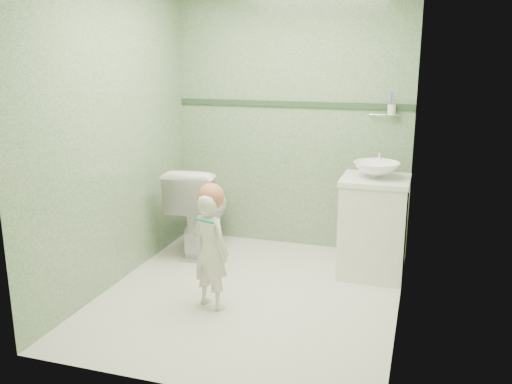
% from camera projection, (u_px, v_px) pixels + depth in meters
% --- Properties ---
extents(ground, '(2.50, 2.50, 0.00)m').
position_uv_depth(ground, '(250.00, 295.00, 4.18)').
color(ground, silver).
rests_on(ground, ground).
extents(room_shell, '(2.50, 2.54, 2.40)m').
position_uv_depth(room_shell, '(250.00, 140.00, 3.89)').
color(room_shell, '#688B63').
rests_on(room_shell, ground).
extents(trim_stripe, '(2.20, 0.02, 0.05)m').
position_uv_depth(trim_stripe, '(292.00, 104.00, 4.99)').
color(trim_stripe, '#2D492E').
rests_on(trim_stripe, room_shell).
extents(vanity, '(0.52, 0.50, 0.80)m').
position_uv_depth(vanity, '(373.00, 228.00, 4.49)').
color(vanity, white).
rests_on(vanity, ground).
extents(counter, '(0.54, 0.52, 0.04)m').
position_uv_depth(counter, '(376.00, 180.00, 4.39)').
color(counter, white).
rests_on(counter, vanity).
extents(basin, '(0.37, 0.37, 0.13)m').
position_uv_depth(basin, '(376.00, 170.00, 4.37)').
color(basin, white).
rests_on(basin, counter).
extents(faucet, '(0.03, 0.13, 0.18)m').
position_uv_depth(faucet, '(379.00, 156.00, 4.52)').
color(faucet, silver).
rests_on(faucet, counter).
extents(cup_holder, '(0.26, 0.07, 0.21)m').
position_uv_depth(cup_holder, '(391.00, 110.00, 4.69)').
color(cup_holder, silver).
rests_on(cup_holder, room_shell).
extents(toilet, '(0.52, 0.83, 0.81)m').
position_uv_depth(toilet, '(201.00, 209.00, 5.04)').
color(toilet, white).
rests_on(toilet, ground).
extents(toddler, '(0.37, 0.31, 0.86)m').
position_uv_depth(toddler, '(211.00, 251.00, 3.90)').
color(toddler, beige).
rests_on(toddler, ground).
extents(hair_cap, '(0.19, 0.19, 0.19)m').
position_uv_depth(hair_cap, '(211.00, 197.00, 3.82)').
color(hair_cap, '#B06546').
rests_on(hair_cap, toddler).
extents(teal_toothbrush, '(0.11, 0.14, 0.08)m').
position_uv_depth(teal_toothbrush, '(205.00, 220.00, 3.69)').
color(teal_toothbrush, '#067C69').
rests_on(teal_toothbrush, toddler).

